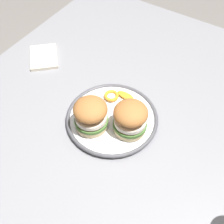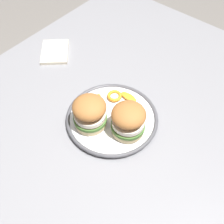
{
  "view_description": "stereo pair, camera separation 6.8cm",
  "coord_description": "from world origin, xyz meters",
  "px_view_note": "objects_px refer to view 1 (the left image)",
  "views": [
    {
      "loc": [
        0.42,
        0.28,
        1.43
      ],
      "look_at": [
        -0.04,
        -0.01,
        0.75
      ],
      "focal_mm": 46.72,
      "sensor_mm": 36.0,
      "label": 1
    },
    {
      "loc": [
        0.38,
        0.34,
        1.43
      ],
      "look_at": [
        -0.04,
        -0.01,
        0.75
      ],
      "focal_mm": 46.72,
      "sensor_mm": 36.0,
      "label": 2
    }
  ],
  "objects_px": {
    "sandwich_half_left": "(130,118)",
    "sandwich_half_right": "(91,114)",
    "dinner_plate": "(112,118)",
    "dining_table": "(109,144)"
  },
  "relations": [
    {
      "from": "dinner_plate",
      "to": "sandwich_half_right",
      "type": "bearing_deg",
      "value": -29.93
    },
    {
      "from": "sandwich_half_left",
      "to": "sandwich_half_right",
      "type": "xyz_separation_m",
      "value": [
        0.05,
        -0.1,
        0.0
      ]
    },
    {
      "from": "dining_table",
      "to": "sandwich_half_right",
      "type": "height_order",
      "value": "sandwich_half_right"
    },
    {
      "from": "dinner_plate",
      "to": "dining_table",
      "type": "bearing_deg",
      "value": 16.26
    },
    {
      "from": "dinner_plate",
      "to": "sandwich_half_left",
      "type": "xyz_separation_m",
      "value": [
        0.01,
        0.07,
        0.06
      ]
    },
    {
      "from": "dinner_plate",
      "to": "sandwich_half_left",
      "type": "relative_size",
      "value": 2.17
    },
    {
      "from": "sandwich_half_right",
      "to": "sandwich_half_left",
      "type": "bearing_deg",
      "value": 116.14
    },
    {
      "from": "sandwich_half_right",
      "to": "dining_table",
      "type": "bearing_deg",
      "value": 115.24
    },
    {
      "from": "dining_table",
      "to": "sandwich_half_left",
      "type": "xyz_separation_m",
      "value": [
        -0.03,
        0.06,
        0.15
      ]
    },
    {
      "from": "sandwich_half_left",
      "to": "dining_table",
      "type": "bearing_deg",
      "value": -63.15
    }
  ]
}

